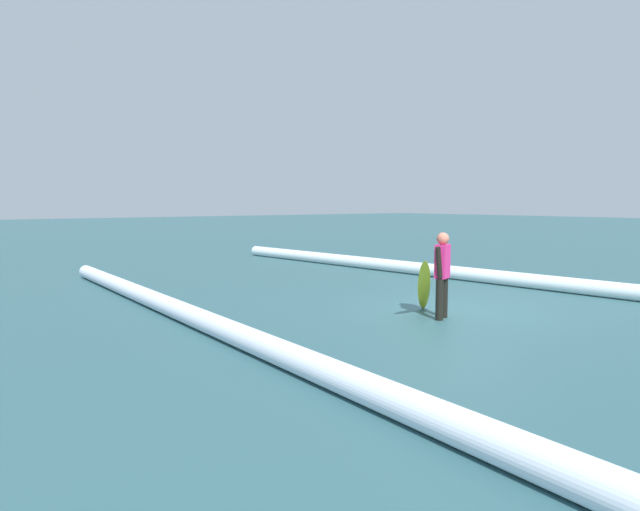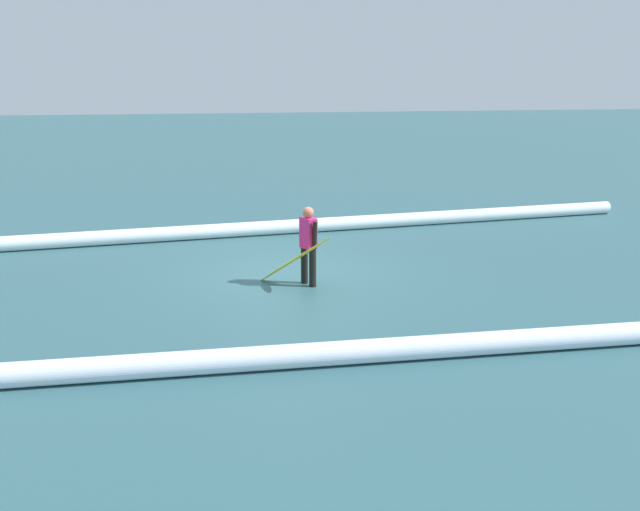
{
  "view_description": "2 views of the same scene",
  "coord_description": "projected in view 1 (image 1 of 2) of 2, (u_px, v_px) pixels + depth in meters",
  "views": [
    {
      "loc": [
        -7.06,
        8.86,
        2.11
      ],
      "look_at": [
        0.27,
        3.23,
        1.24
      ],
      "focal_mm": 32.09,
      "sensor_mm": 36.0,
      "label": 1
    },
    {
      "loc": [
        2.24,
        13.62,
        3.95
      ],
      "look_at": [
        0.03,
        3.5,
        1.28
      ],
      "focal_mm": 38.42,
      "sensor_mm": 36.0,
      "label": 2
    }
  ],
  "objects": [
    {
      "name": "wave_crest_midground",
      "position": [
        357.0,
        385.0,
        6.08
      ],
      "size": [
        24.26,
        1.43,
        0.35
      ],
      "primitive_type": "cylinder",
      "rotation": [
        0.0,
        1.57,
        -0.04
      ],
      "color": "white",
      "rests_on": "ground_plane"
    },
    {
      "name": "ground_plane",
      "position": [
        459.0,
        310.0,
        11.14
      ],
      "size": [
        139.66,
        139.66,
        0.0
      ],
      "primitive_type": "plane",
      "color": "#305A61"
    },
    {
      "name": "wave_crest_foreground",
      "position": [
        527.0,
        281.0,
        14.05
      ],
      "size": [
        23.02,
        1.99,
        0.36
      ],
      "primitive_type": "cylinder",
      "rotation": [
        0.0,
        1.57,
        0.07
      ],
      "color": "white",
      "rests_on": "ground_plane"
    },
    {
      "name": "surfer",
      "position": [
        442.0,
        271.0,
        10.27
      ],
      "size": [
        0.32,
        0.54,
        1.57
      ],
      "rotation": [
        0.0,
        0.0,
        5.13
      ],
      "color": "black",
      "rests_on": "ground_plane"
    },
    {
      "name": "surfboard",
      "position": [
        424.0,
        287.0,
        10.46
      ],
      "size": [
        1.35,
        1.42,
        1.17
      ],
      "color": "yellow",
      "rests_on": "ground_plane"
    }
  ]
}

